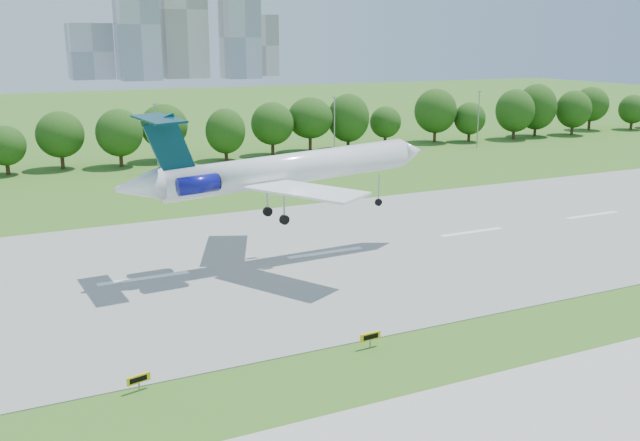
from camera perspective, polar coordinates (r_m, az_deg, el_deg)
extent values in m
plane|color=#345F19|center=(50.27, -7.67, -13.07)|extent=(600.00, 600.00, 0.00)
cube|color=gray|center=(72.69, -13.90, -4.55)|extent=(400.00, 45.00, 0.08)
cylinder|color=#382314|center=(140.34, -11.78, 5.31)|extent=(0.70, 0.70, 3.60)
sphere|color=#183A0E|center=(139.74, -11.87, 7.10)|extent=(8.40, 8.40, 8.40)
cylinder|color=#382314|center=(154.80, 2.79, 6.42)|extent=(0.70, 0.70, 3.60)
sphere|color=#183A0E|center=(154.26, 2.81, 8.03)|extent=(8.40, 8.40, 8.40)
cylinder|color=#382314|center=(177.29, 14.31, 7.00)|extent=(0.70, 0.70, 3.60)
sphere|color=#183A0E|center=(176.81, 14.40, 8.41)|extent=(8.40, 8.40, 8.40)
cylinder|color=#382314|center=(205.18, 23.00, 7.25)|extent=(0.70, 0.70, 3.60)
sphere|color=#183A0E|center=(204.77, 23.12, 8.47)|extent=(8.40, 8.40, 8.40)
cylinder|color=gray|center=(128.97, -12.93, 6.37)|extent=(0.24, 0.24, 12.00)
cube|color=gray|center=(128.31, -13.09, 9.07)|extent=(0.90, 0.25, 0.18)
cylinder|color=gray|center=(140.86, 1.16, 7.37)|extent=(0.24, 0.24, 12.00)
cube|color=gray|center=(140.26, 1.17, 9.84)|extent=(0.90, 0.25, 0.18)
cylinder|color=gray|center=(159.69, 12.54, 7.86)|extent=(0.24, 0.24, 12.00)
cube|color=gray|center=(159.16, 12.66, 10.04)|extent=(0.90, 0.25, 0.18)
cube|color=#B2B2B7|center=(431.87, -14.47, 14.93)|extent=(22.00, 22.00, 62.00)
cube|color=beige|center=(453.70, -11.08, 16.20)|extent=(26.00, 26.00, 80.00)
cube|color=#B2B2B7|center=(443.22, -6.42, 14.35)|extent=(20.00, 20.00, 48.00)
cube|color=beige|center=(474.68, -4.75, 13.78)|extent=(18.00, 18.00, 38.00)
cube|color=#B2B2B7|center=(452.46, -17.93, 12.75)|extent=(24.00, 24.00, 32.00)
cylinder|color=white|center=(74.90, -2.34, 4.17)|extent=(28.00, 4.82, 4.42)
cone|color=white|center=(82.73, 7.24, 5.50)|extent=(3.27, 3.41, 3.36)
cone|color=white|center=(69.37, -14.30, 2.65)|extent=(4.75, 3.49, 3.42)
cube|color=white|center=(68.69, -1.13, 2.41)|extent=(9.77, 12.78, 0.43)
cube|color=white|center=(80.15, -5.49, 4.07)|extent=(8.76, 12.89, 0.43)
cube|color=#05303F|center=(69.60, -11.98, 5.84)|extent=(4.90, 0.74, 6.30)
cube|color=#05303F|center=(69.01, -12.83, 7.94)|extent=(3.46, 8.94, 0.33)
cylinder|color=navy|center=(68.50, -9.75, 2.85)|extent=(4.05, 1.98, 1.92)
cylinder|color=navy|center=(72.98, -11.01, 3.49)|extent=(4.05, 1.98, 1.92)
cylinder|color=gray|center=(81.01, 4.72, 2.58)|extent=(0.19, 0.19, 3.24)
cylinder|color=black|center=(81.36, 4.70, 1.46)|extent=(0.85, 0.32, 0.83)
cylinder|color=gray|center=(72.95, -2.89, 1.30)|extent=(0.22, 0.22, 3.24)
cylinder|color=black|center=(73.33, -2.87, 0.06)|extent=(1.04, 0.47, 1.02)
cylinder|color=gray|center=(76.54, -4.23, 1.89)|extent=(0.22, 0.22, 3.24)
cylinder|color=black|center=(76.90, -4.21, 0.72)|extent=(1.04, 0.47, 1.02)
cube|color=gray|center=(50.72, -14.28, -12.69)|extent=(0.12, 0.12, 0.72)
cube|color=yellow|center=(50.49, -14.32, -12.17)|extent=(1.65, 0.57, 0.57)
cube|color=black|center=(50.40, -14.26, -12.22)|extent=(1.21, 0.31, 0.36)
cube|color=gray|center=(55.59, 4.04, -9.74)|extent=(0.12, 0.12, 0.77)
cube|color=yellow|center=(55.37, 4.05, -9.23)|extent=(1.77, 0.32, 0.60)
cube|color=black|center=(55.28, 4.12, -9.27)|extent=(1.32, 0.11, 0.38)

